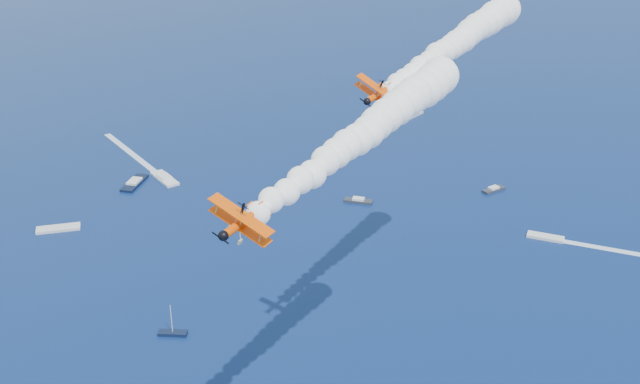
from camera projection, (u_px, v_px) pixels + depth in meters
biplane_lead at (378, 95)px, 114.73m from camera, size 9.14×10.45×7.75m
biplane_trail at (242, 222)px, 84.77m from camera, size 9.68×11.05×7.61m
smoke_trail_lead at (454, 44)px, 132.70m from camera, size 51.68×35.57×9.59m
smoke_trail_trail at (363, 134)px, 102.85m from camera, size 51.72×36.19×9.59m
spectator_boats at (36, 267)px, 184.39m from camera, size 255.67×152.33×0.70m
boat_wakes at (90, 221)px, 206.04m from camera, size 249.98×188.11×0.04m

